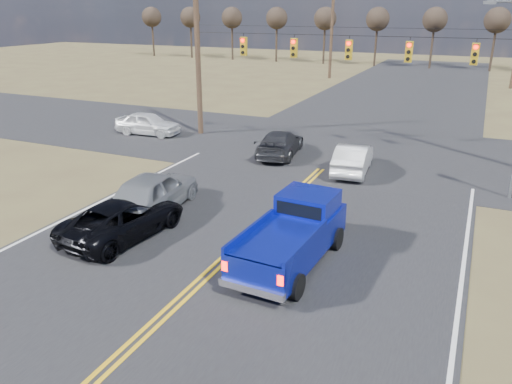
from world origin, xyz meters
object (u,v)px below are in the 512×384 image
at_px(silver_suv, 153,192).
at_px(cross_car_west, 148,124).
at_px(pickup_truck, 293,235).
at_px(black_suv, 124,218).
at_px(white_car_queue, 353,158).
at_px(dgrey_car_queue, 280,143).

xyz_separation_m(silver_suv, cross_car_west, (-7.54, 10.09, -0.12)).
xyz_separation_m(pickup_truck, silver_suv, (-6.25, 1.66, -0.12)).
relative_size(silver_suv, black_suv, 1.01).
xyz_separation_m(white_car_queue, cross_car_west, (-13.26, 2.19, 0.00)).
height_order(pickup_truck, cross_car_west, pickup_truck).
relative_size(black_suv, cross_car_west, 1.17).
bearing_deg(cross_car_west, silver_suv, -147.91).
bearing_deg(white_car_queue, silver_suv, 48.57).
bearing_deg(silver_suv, pickup_truck, 159.17).
xyz_separation_m(silver_suv, white_car_queue, (5.72, 7.90, -0.12)).
distance_m(pickup_truck, cross_car_west, 18.12).
bearing_deg(white_car_queue, black_suv, 56.62).
relative_size(black_suv, white_car_queue, 1.13).
bearing_deg(cross_car_west, black_suv, -152.03).
bearing_deg(black_suv, cross_car_west, -50.89).
height_order(black_suv, cross_car_west, cross_car_west).
xyz_separation_m(dgrey_car_queue, cross_car_west, (-9.07, 0.95, 0.03)).
distance_m(pickup_truck, dgrey_car_queue, 11.79).
height_order(silver_suv, cross_car_west, silver_suv).
height_order(pickup_truck, silver_suv, pickup_truck).
bearing_deg(black_suv, dgrey_car_queue, -89.41).
bearing_deg(pickup_truck, white_car_queue, 96.20).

